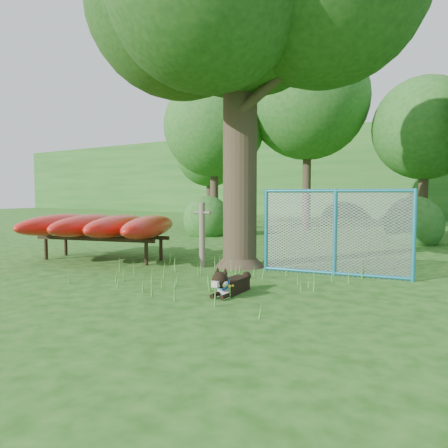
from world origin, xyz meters
The scene contains 13 objects.
ground centered at (0.00, 0.00, 0.00)m, with size 80.00×80.00×0.00m, color #174A0E.
wooden_post centered at (-0.75, 1.75, 0.73)m, with size 0.38×0.16×1.39m.
kayak_rack centered at (-3.32, 1.21, 0.82)m, with size 4.28×3.84×1.07m.
husky_dog centered at (1.16, -0.03, 0.17)m, with size 0.35×1.09×0.48m.
fence_section centered at (1.92, 2.45, 0.84)m, with size 2.82×0.59×2.78m.
wildflower_clump centered at (1.31, -0.23, 0.18)m, with size 0.10×0.10×0.22m.
bg_tree_a centered at (-6.50, 10.00, 4.48)m, with size 4.40×4.40×6.70m.
bg_tree_b centered at (-3.00, 12.00, 5.61)m, with size 5.20×5.20×8.22m.
bg_tree_c centered at (1.50, 13.00, 4.11)m, with size 4.00×4.00×6.12m.
bg_tree_f centered at (-9.00, 13.00, 3.73)m, with size 3.60×3.60×5.55m.
shrub_left centered at (-5.00, 7.50, 0.00)m, with size 1.80×1.80×1.80m, color #205A1D.
shrub_mid centered at (2.00, 9.00, 0.00)m, with size 1.80×1.80×1.80m, color #205A1D.
wooded_hillside centered at (0.00, 28.00, 3.00)m, with size 80.00×12.00×6.00m, color #205A1D.
Camera 1 is at (4.95, -5.57, 1.58)m, focal length 35.00 mm.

